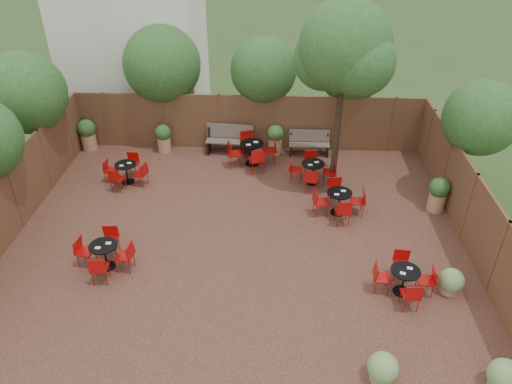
{
  "coord_description": "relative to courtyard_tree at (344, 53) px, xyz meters",
  "views": [
    {
      "loc": [
        0.96,
        -10.59,
        8.09
      ],
      "look_at": [
        0.47,
        0.5,
        1.0
      ],
      "focal_mm": 34.12,
      "sensor_mm": 36.0,
      "label": 1
    }
  ],
  "objects": [
    {
      "name": "overhang_foliage",
      "position": [
        -5.42,
        -0.16,
        -1.43
      ],
      "size": [
        15.73,
        10.91,
        2.76
      ],
      "color": "#23511A",
      "rests_on": "ground"
    },
    {
      "name": "planters",
      "position": [
        -3.53,
        1.09,
        -3.57
      ],
      "size": [
        11.89,
        3.91,
        1.13
      ],
      "color": "#A67753",
      "rests_on": "courtyard_paving"
    },
    {
      "name": "courtyard_paving",
      "position": [
        -2.79,
        -2.73,
        -4.16
      ],
      "size": [
        12.0,
        10.0,
        0.02
      ],
      "primitive_type": "cube",
      "color": "#3B1F18",
      "rests_on": "ground"
    },
    {
      "name": "ground",
      "position": [
        -2.79,
        -2.73,
        -4.17
      ],
      "size": [
        80.0,
        80.0,
        0.0
      ],
      "primitive_type": "plane",
      "color": "#354F23",
      "rests_on": "ground"
    },
    {
      "name": "courtyard_tree",
      "position": [
        0.0,
        0.0,
        0.0
      ],
      "size": [
        2.73,
        2.63,
        5.61
      ],
      "rotation": [
        0.0,
        0.0,
        0.33
      ],
      "color": "black",
      "rests_on": "courtyard_paving"
    },
    {
      "name": "fence_back",
      "position": [
        -2.79,
        2.27,
        -3.17
      ],
      "size": [
        12.0,
        0.08,
        2.0
      ],
      "primitive_type": "cube",
      "color": "#4F351D",
      "rests_on": "ground"
    },
    {
      "name": "park_bench_left",
      "position": [
        -3.42,
        1.9,
        -3.63
      ],
      "size": [
        1.66,
        0.67,
        1.0
      ],
      "rotation": [
        0.0,
        0.0,
        -0.09
      ],
      "color": "brown",
      "rests_on": "courtyard_paving"
    },
    {
      "name": "neighbour_building",
      "position": [
        -7.29,
        5.27,
        -0.17
      ],
      "size": [
        5.0,
        4.0,
        8.0
      ],
      "primitive_type": "cube",
      "color": "silver",
      "rests_on": "ground"
    },
    {
      "name": "bistro_tables",
      "position": [
        -2.36,
        -1.45,
        -3.73
      ],
      "size": [
        9.06,
        7.45,
        0.9
      ],
      "color": "black",
      "rests_on": "courtyard_paving"
    },
    {
      "name": "fence_left",
      "position": [
        -8.79,
        -2.73,
        -3.17
      ],
      "size": [
        0.08,
        10.0,
        2.0
      ],
      "primitive_type": "cube",
      "color": "#4F351D",
      "rests_on": "ground"
    },
    {
      "name": "low_shrubs",
      "position": [
        1.75,
        -6.59,
        -3.83
      ],
      "size": [
        2.83,
        3.18,
        0.68
      ],
      "color": "#A67753",
      "rests_on": "courtyard_paving"
    },
    {
      "name": "fence_right",
      "position": [
        3.21,
        -2.73,
        -3.17
      ],
      "size": [
        0.08,
        10.0,
        2.0
      ],
      "primitive_type": "cube",
      "color": "#4F351D",
      "rests_on": "ground"
    },
    {
      "name": "park_bench_right",
      "position": [
        -0.65,
        1.89,
        -3.7
      ],
      "size": [
        1.4,
        0.45,
        0.86
      ],
      "rotation": [
        0.0,
        0.0,
        0.0
      ],
      "color": "brown",
      "rests_on": "courtyard_paving"
    }
  ]
}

